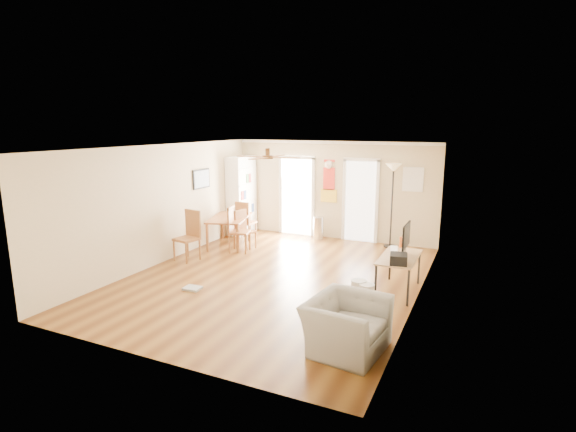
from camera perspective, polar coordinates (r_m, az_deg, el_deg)
The scene contains 30 objects.
floor at distance 8.94m, azimuth -1.62°, elevation -7.95°, with size 7.00×7.00×0.00m, color brown.
ceiling at distance 8.43m, azimuth -1.72°, elevation 8.93°, with size 5.50×7.00×0.00m, color silver, non-canonical shape.
wall_back at distance 11.78m, azimuth 5.91°, elevation 3.33°, with size 5.50×0.04×2.60m, color beige, non-canonical shape.
wall_front at distance 5.77m, azimuth -17.36°, elevation -6.11°, with size 5.50×0.04×2.60m, color beige, non-canonical shape.
wall_left at distance 10.10m, azimuth -15.81°, elevation 1.53°, with size 0.04×7.00×2.60m, color beige, non-canonical shape.
wall_right at distance 7.80m, azimuth 16.76°, elevation -1.46°, with size 0.04×7.00×2.60m, color beige, non-canonical shape.
crown_molding at distance 8.43m, azimuth -1.72°, elevation 8.66°, with size 5.50×7.00×0.08m, color white, non-canonical shape.
kitchen_doorway at distance 12.18m, azimuth 1.18°, elevation 2.48°, with size 0.90×0.10×2.10m, color white, non-canonical shape.
bathroom_doorway at distance 11.59m, azimuth 9.37°, elevation 1.85°, with size 0.80×0.10×2.10m, color white, non-canonical shape.
wall_decal at distance 11.77m, azimuth 5.32°, elevation 4.56°, with size 0.46×0.03×1.10m, color red.
ac_grille at distance 11.22m, azimuth 15.88°, elevation 4.58°, with size 0.50×0.04×0.60m, color white.
framed_poster at distance 11.11m, azimuth -11.15°, elevation 4.74°, with size 0.04×0.66×0.48m, color black.
ceiling_fan at distance 8.17m, azimuth -2.66°, elevation 7.64°, with size 1.24×1.24×0.20m, color #593819, non-canonical shape.
bookshelf at distance 12.37m, azimuth -6.06°, elevation 2.69°, with size 0.43×0.97×2.16m, color white, non-canonical shape.
dining_table at distance 11.29m, azimuth -7.58°, elevation -1.93°, with size 0.87×1.45×0.72m, color #9A5A31, non-canonical shape.
dining_chair_right_a at distance 10.89m, azimuth -5.46°, elevation -1.79°, with size 0.39×0.39×0.95m, color #A06133, non-canonical shape.
dining_chair_right_b at distance 10.62m, azimuth -6.30°, elevation -1.75°, with size 0.45×0.45×1.10m, color brown, non-canonical shape.
dining_chair_near at distance 10.13m, azimuth -13.02°, elevation -2.57°, with size 0.46×0.46×1.12m, color #A05D33, non-canonical shape.
dining_chair_far at distance 11.78m, azimuth -5.40°, elevation -0.56°, with size 0.42×0.42×1.03m, color brown, non-canonical shape.
trash_can at distance 11.79m, azimuth 3.95°, elevation -1.57°, with size 0.28×0.28×0.60m, color silver.
torchiere_lamp at distance 11.15m, azimuth 13.29°, elevation 1.26°, with size 0.39×0.39×2.09m, color black, non-canonical shape.
computer_desk at distance 8.35m, azimuth 14.11°, elevation -7.31°, with size 0.63×1.27×0.68m, color tan, non-canonical shape.
imac at distance 8.24m, azimuth 15.05°, elevation -2.99°, with size 0.09×0.64×0.59m, color black, non-canonical shape.
keyboard at distance 8.67m, azimuth 13.56°, elevation -4.15°, with size 0.14×0.42×0.02m, color white.
printer at distance 7.79m, azimuth 14.13°, elevation -5.41°, with size 0.29×0.33×0.17m, color black.
orange_bottle at distance 8.80m, azimuth 14.45°, elevation -3.30°, with size 0.07×0.07×0.22m, color orange.
wastebasket_a at distance 8.02m, azimuth 9.15°, elevation -9.28°, with size 0.27×0.27×0.32m, color silver.
wastebasket_b at distance 7.88m, azimuth 10.16°, elevation -9.73°, with size 0.27×0.27×0.31m, color silver.
floor_cloth at distance 8.50m, azimuth -12.27°, elevation -9.13°, with size 0.31×0.25×0.04m, color #9E9E99.
armchair at distance 6.19m, azimuth 7.56°, elevation -13.82°, with size 1.09×0.96×0.71m, color gray.
Camera 1 is at (3.74, -7.54, 3.02)m, focal length 27.45 mm.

